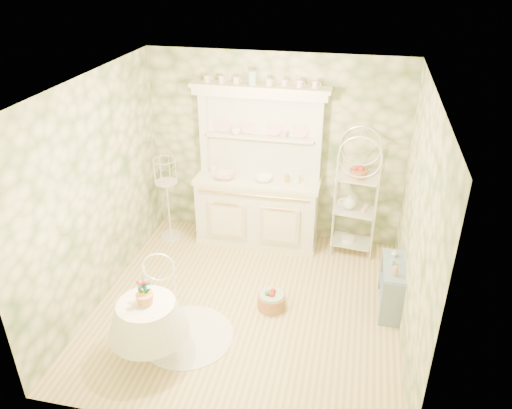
% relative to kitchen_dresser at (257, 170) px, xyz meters
% --- Properties ---
extents(floor, '(3.60, 3.60, 0.00)m').
position_rel_kitchen_dresser_xyz_m(floor, '(0.20, -1.52, -1.15)').
color(floor, '#D7C081').
rests_on(floor, ground).
extents(ceiling, '(3.60, 3.60, 0.00)m').
position_rel_kitchen_dresser_xyz_m(ceiling, '(0.20, -1.52, 1.56)').
color(ceiling, white).
rests_on(ceiling, floor).
extents(wall_left, '(3.60, 3.60, 0.00)m').
position_rel_kitchen_dresser_xyz_m(wall_left, '(-1.60, -1.52, 0.21)').
color(wall_left, beige).
rests_on(wall_left, floor).
extents(wall_right, '(3.60, 3.60, 0.00)m').
position_rel_kitchen_dresser_xyz_m(wall_right, '(2.00, -1.52, 0.21)').
color(wall_right, beige).
rests_on(wall_right, floor).
extents(wall_back, '(3.60, 3.60, 0.00)m').
position_rel_kitchen_dresser_xyz_m(wall_back, '(0.20, 0.28, 0.21)').
color(wall_back, beige).
rests_on(wall_back, floor).
extents(wall_front, '(3.60, 3.60, 0.00)m').
position_rel_kitchen_dresser_xyz_m(wall_front, '(0.20, -3.32, 0.21)').
color(wall_front, beige).
rests_on(wall_front, floor).
extents(kitchen_dresser, '(1.87, 0.61, 2.29)m').
position_rel_kitchen_dresser_xyz_m(kitchen_dresser, '(0.00, 0.00, 0.00)').
color(kitchen_dresser, white).
rests_on(kitchen_dresser, floor).
extents(bakers_rack, '(0.60, 0.46, 1.79)m').
position_rel_kitchen_dresser_xyz_m(bakers_rack, '(1.37, 0.02, -0.25)').
color(bakers_rack, white).
rests_on(bakers_rack, floor).
extents(side_shelf, '(0.26, 0.66, 0.56)m').
position_rel_kitchen_dresser_xyz_m(side_shelf, '(1.88, -1.17, -0.87)').
color(side_shelf, '#768CA3').
rests_on(side_shelf, floor).
extents(round_table, '(0.61, 0.61, 0.61)m').
position_rel_kitchen_dresser_xyz_m(round_table, '(-0.61, -2.54, -0.84)').
color(round_table, white).
rests_on(round_table, floor).
extents(cafe_chair, '(0.50, 0.50, 0.90)m').
position_rel_kitchen_dresser_xyz_m(cafe_chair, '(-0.64, -2.26, -0.70)').
color(cafe_chair, white).
rests_on(cafe_chair, floor).
extents(birdcage_stand, '(0.38, 0.38, 1.55)m').
position_rel_kitchen_dresser_xyz_m(birdcage_stand, '(-1.29, -0.17, -0.37)').
color(birdcage_stand, white).
rests_on(birdcage_stand, floor).
extents(floor_basket, '(0.37, 0.37, 0.21)m').
position_rel_kitchen_dresser_xyz_m(floor_basket, '(0.49, -1.47, -1.04)').
color(floor_basket, '#B07549').
rests_on(floor_basket, floor).
extents(lace_rug, '(1.22, 1.22, 0.01)m').
position_rel_kitchen_dresser_xyz_m(lace_rug, '(-0.35, -2.17, -1.14)').
color(lace_rug, white).
rests_on(lace_rug, floor).
extents(bowl_floral, '(0.32, 0.32, 0.07)m').
position_rel_kitchen_dresser_xyz_m(bowl_floral, '(-0.45, -0.09, -0.13)').
color(bowl_floral, white).
rests_on(bowl_floral, kitchen_dresser).
extents(bowl_white, '(0.29, 0.29, 0.08)m').
position_rel_kitchen_dresser_xyz_m(bowl_white, '(0.10, -0.06, -0.13)').
color(bowl_white, white).
rests_on(bowl_white, kitchen_dresser).
extents(cup_left, '(0.15, 0.15, 0.10)m').
position_rel_kitchen_dresser_xyz_m(cup_left, '(-0.34, 0.16, 0.47)').
color(cup_left, white).
rests_on(cup_left, kitchen_dresser).
extents(cup_right, '(0.11, 0.11, 0.09)m').
position_rel_kitchen_dresser_xyz_m(cup_right, '(0.34, 0.16, 0.47)').
color(cup_right, white).
rests_on(cup_right, kitchen_dresser).
extents(potted_geranium, '(0.18, 0.14, 0.29)m').
position_rel_kitchen_dresser_xyz_m(potted_geranium, '(-0.62, -2.52, -0.30)').
color(potted_geranium, '#3F7238').
rests_on(potted_geranium, round_table).
extents(bottle_amber, '(0.08, 0.08, 0.16)m').
position_rel_kitchen_dresser_xyz_m(bottle_amber, '(1.88, -1.37, -0.46)').
color(bottle_amber, '#AD824A').
rests_on(bottle_amber, side_shelf).
extents(bottle_blue, '(0.06, 0.06, 0.10)m').
position_rel_kitchen_dresser_xyz_m(bottle_blue, '(1.86, -1.15, -0.49)').
color(bottle_blue, '#8DB6C3').
rests_on(bottle_blue, side_shelf).
extents(bottle_glass, '(0.07, 0.07, 0.09)m').
position_rel_kitchen_dresser_xyz_m(bottle_glass, '(1.88, -0.97, -0.50)').
color(bottle_glass, silver).
rests_on(bottle_glass, side_shelf).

